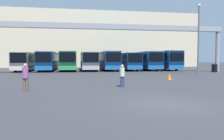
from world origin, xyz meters
TOP-DOWN VIEW (x-y plane):
  - ground_plane at (0.00, 0.00)m, footprint 200.00×200.00m
  - building_backdrop at (0.00, 47.46)m, footprint 52.39×12.00m
  - overhead_gantry at (0.00, 20.30)m, footprint 34.29×0.80m
  - bus_slot_0 at (-11.84, 28.71)m, footprint 2.46×11.04m
  - bus_slot_1 at (-8.46, 29.29)m, footprint 2.46×12.22m
  - bus_slot_2 at (-5.07, 28.59)m, footprint 2.57×10.81m
  - bus_slot_3 at (-1.69, 28.88)m, footprint 2.59×11.40m
  - bus_slot_4 at (1.69, 28.68)m, footprint 2.54×10.98m
  - bus_slot_5 at (5.07, 28.82)m, footprint 2.45×11.28m
  - bus_slot_6 at (8.46, 29.05)m, footprint 2.59×11.72m
  - bus_slot_7 at (11.84, 28.60)m, footprint 2.61×10.83m
  - pedestrian_near_right at (-6.94, 4.94)m, footprint 0.36×0.36m
  - pedestrian_far_center at (-0.65, 5.94)m, footprint 0.33×0.33m
  - traffic_cone at (4.91, 10.43)m, footprint 0.44×0.44m
  - tire_stack at (16.69, 20.51)m, footprint 1.04×1.04m
  - lamp_post at (10.78, 15.33)m, footprint 0.36×0.36m

SIDE VIEW (x-z plane):
  - ground_plane at x=0.00m, z-range 0.00..0.00m
  - traffic_cone at x=4.91m, z-range 0.00..0.60m
  - tire_stack at x=16.69m, z-range 0.00..1.20m
  - pedestrian_far_center at x=-0.65m, z-range 0.05..1.64m
  - pedestrian_near_right at x=-6.94m, z-range 0.05..1.77m
  - bus_slot_5 at x=5.07m, z-range 0.23..3.19m
  - bus_slot_0 at x=-11.84m, z-range 0.23..3.20m
  - bus_slot_3 at x=-1.69m, z-range 0.23..3.29m
  - bus_slot_1 at x=-8.46m, z-range 0.24..3.32m
  - bus_slot_2 at x=-5.07m, z-range 0.24..3.39m
  - bus_slot_4 at x=1.69m, z-range 0.24..3.43m
  - bus_slot_6 at x=8.46m, z-range 0.24..3.44m
  - bus_slot_7 at x=11.84m, z-range 0.25..3.57m
  - lamp_post at x=10.78m, z-range 0.36..8.95m
  - overhead_gantry at x=0.00m, z-range 2.37..9.04m
  - building_backdrop at x=0.00m, z-range 0.00..13.21m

